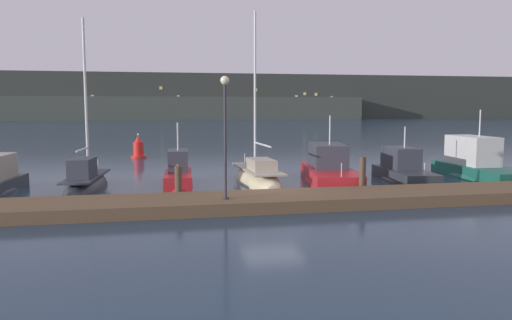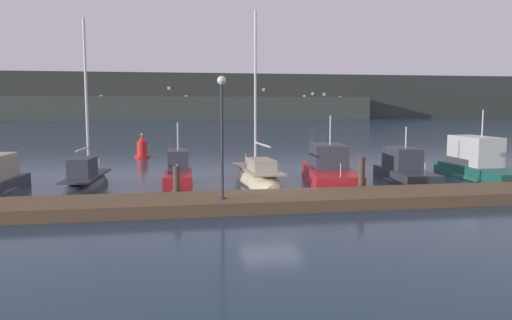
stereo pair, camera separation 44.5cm
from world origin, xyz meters
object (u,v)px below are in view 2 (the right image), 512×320
channel_buoy (142,149)px  motorboat_berth_3 (179,179)px  sailboat_berth_2 (87,186)px  motorboat_berth_6 (405,176)px  sailboat_berth_4 (258,181)px  dock_lamppost (222,118)px  motorboat_berth_7 (480,171)px  motorboat_berth_5 (330,177)px

channel_buoy → motorboat_berth_3: bearing=-80.3°
motorboat_berth_3 → sailboat_berth_2: bearing=-173.2°
motorboat_berth_3 → motorboat_berth_6: bearing=-3.7°
motorboat_berth_3 → sailboat_berth_4: (3.91, 0.18, -0.20)m
motorboat_berth_6 → dock_lamppost: size_ratio=1.24×
sailboat_berth_2 → motorboat_berth_3: bearing=6.8°
motorboat_berth_3 → motorboat_berth_7: size_ratio=0.65×
motorboat_berth_5 → sailboat_berth_4: bearing=167.5°
motorboat_berth_7 → motorboat_berth_3: bearing=178.2°
motorboat_berth_3 → channel_buoy: 13.79m
motorboat_berth_6 → motorboat_berth_7: (4.39, 0.25, 0.08)m
motorboat_berth_6 → dock_lamppost: bearing=-151.1°
motorboat_berth_5 → motorboat_berth_6: 3.93m
sailboat_berth_4 → dock_lamppost: bearing=-111.3°
sailboat_berth_2 → motorboat_berth_6: sailboat_berth_2 is taller
sailboat_berth_2 → motorboat_berth_7: (19.87, 0.01, 0.22)m
sailboat_berth_4 → motorboat_berth_7: 11.82m
motorboat_berth_5 → channel_buoy: bearing=124.4°
motorboat_berth_5 → channel_buoy: 17.19m
sailboat_berth_2 → motorboat_berth_5: size_ratio=1.18×
motorboat_berth_3 → channel_buoy: (-2.32, 13.59, 0.35)m
sailboat_berth_2 → channel_buoy: (1.84, 14.09, 0.50)m
motorboat_berth_3 → motorboat_berth_7: bearing=-1.8°
sailboat_berth_2 → channel_buoy: bearing=82.6°
motorboat_berth_5 → sailboat_berth_2: bearing=179.5°
dock_lamppost → motorboat_berth_7: bearing=21.8°
channel_buoy → dock_lamppost: dock_lamppost is taller
sailboat_berth_2 → sailboat_berth_4: sailboat_berth_4 is taller
motorboat_berth_5 → dock_lamppost: size_ratio=1.63×
sailboat_berth_2 → sailboat_berth_4: size_ratio=0.92×
sailboat_berth_4 → motorboat_berth_5: size_ratio=1.28×
sailboat_berth_4 → dock_lamppost: sailboat_berth_4 is taller
motorboat_berth_3 → motorboat_berth_6: size_ratio=0.85×
channel_buoy → sailboat_berth_4: bearing=-65.1°
sailboat_berth_2 → motorboat_berth_7: 19.87m
motorboat_berth_7 → channel_buoy: size_ratio=3.98×
sailboat_berth_4 → motorboat_berth_6: size_ratio=1.70×
motorboat_berth_3 → motorboat_berth_5: size_ratio=0.64×
motorboat_berth_6 → channel_buoy: 19.79m
sailboat_berth_2 → motorboat_berth_7: sailboat_berth_2 is taller
motorboat_berth_5 → motorboat_berth_7: (8.32, 0.11, 0.08)m
sailboat_berth_2 → dock_lamppost: bearing=-45.5°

